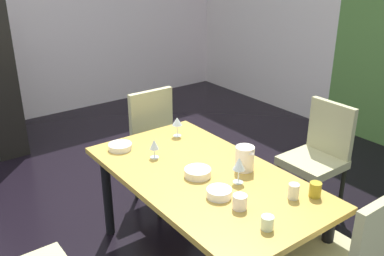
% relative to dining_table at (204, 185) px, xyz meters
% --- Properties ---
extents(ground_plane, '(5.97, 6.23, 0.02)m').
position_rel_dining_table_xyz_m(ground_plane, '(-0.77, -0.09, -0.66)').
color(ground_plane, black).
extents(back_panel_interior, '(2.60, 0.10, 2.61)m').
position_rel_dining_table_xyz_m(back_panel_interior, '(-2.46, 2.98, 0.65)').
color(back_panel_interior, silver).
rests_on(back_panel_interior, ground_plane).
extents(left_interior_panel, '(0.10, 6.23, 2.61)m').
position_rel_dining_table_xyz_m(left_interior_panel, '(-3.70, -0.09, 0.65)').
color(left_interior_panel, silver).
rests_on(left_interior_panel, ground_plane).
extents(dining_table, '(1.68, 0.92, 0.74)m').
position_rel_dining_table_xyz_m(dining_table, '(0.00, 0.00, 0.00)').
color(dining_table, '#BB913C').
rests_on(dining_table, ground_plane).
extents(chair_head_far, '(0.44, 0.45, 0.95)m').
position_rel_dining_table_xyz_m(chair_head_far, '(-0.01, 1.24, -0.12)').
color(chair_head_far, tan).
rests_on(chair_head_far, ground_plane).
extents(chair_left_far, '(0.45, 0.44, 0.98)m').
position_rel_dining_table_xyz_m(chair_left_far, '(-0.96, 0.26, -0.10)').
color(chair_left_far, tan).
rests_on(chair_left_far, ground_plane).
extents(wine_glass_right, '(0.08, 0.08, 0.16)m').
position_rel_dining_table_xyz_m(wine_glass_right, '(-0.61, 0.22, 0.21)').
color(wine_glass_right, silver).
rests_on(wine_glass_right, dining_table).
extents(wine_glass_west, '(0.08, 0.08, 0.17)m').
position_rel_dining_table_xyz_m(wine_glass_west, '(0.22, 0.11, 0.21)').
color(wine_glass_west, silver).
rests_on(wine_glass_west, dining_table).
extents(wine_glass_rear, '(0.06, 0.06, 0.14)m').
position_rel_dining_table_xyz_m(wine_glass_rear, '(-0.40, -0.13, 0.18)').
color(wine_glass_rear, silver).
rests_on(wine_glass_rear, dining_table).
extents(serving_bowl_north, '(0.17, 0.17, 0.05)m').
position_rel_dining_table_xyz_m(serving_bowl_north, '(-0.00, -0.05, 0.11)').
color(serving_bowl_north, beige).
rests_on(serving_bowl_north, dining_table).
extents(serving_bowl_south, '(0.17, 0.17, 0.04)m').
position_rel_dining_table_xyz_m(serving_bowl_south, '(-0.66, -0.26, 0.11)').
color(serving_bowl_south, silver).
rests_on(serving_bowl_south, dining_table).
extents(serving_bowl_near_window, '(0.15, 0.15, 0.05)m').
position_rel_dining_table_xyz_m(serving_bowl_near_window, '(0.27, -0.10, 0.11)').
color(serving_bowl_near_window, white).
rests_on(serving_bowl_near_window, dining_table).
extents(cup_front, '(0.07, 0.07, 0.08)m').
position_rel_dining_table_xyz_m(cup_front, '(0.67, -0.10, 0.12)').
color(cup_front, beige).
rests_on(cup_front, dining_table).
extents(cup_center, '(0.08, 0.08, 0.08)m').
position_rel_dining_table_xyz_m(cup_center, '(0.44, -0.08, 0.13)').
color(cup_center, silver).
rests_on(cup_center, dining_table).
extents(cup_east, '(0.07, 0.07, 0.09)m').
position_rel_dining_table_xyz_m(cup_east, '(0.61, 0.36, 0.13)').
color(cup_east, '#A68C21').
rests_on(cup_east, dining_table).
extents(cup_near_shelf, '(0.06, 0.06, 0.09)m').
position_rel_dining_table_xyz_m(cup_near_shelf, '(0.55, 0.24, 0.13)').
color(cup_near_shelf, beige).
rests_on(cup_near_shelf, dining_table).
extents(pitcher_corner, '(0.14, 0.13, 0.17)m').
position_rel_dining_table_xyz_m(pitcher_corner, '(0.11, 0.26, 0.17)').
color(pitcher_corner, '#FBE6CF').
rests_on(pitcher_corner, dining_table).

